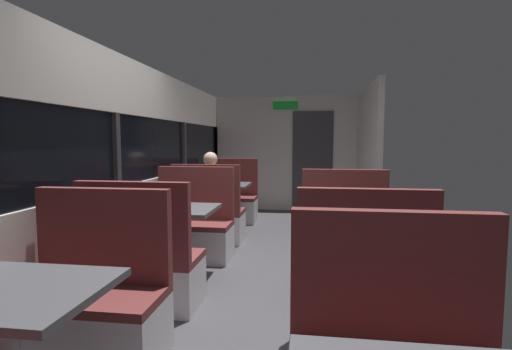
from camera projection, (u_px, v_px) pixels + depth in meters
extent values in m
cube|color=#423F44|center=(257.00, 286.00, 3.80)|extent=(3.30, 9.20, 0.02)
cube|color=beige|center=(117.00, 233.00, 3.96)|extent=(0.08, 8.40, 0.95)
cube|color=beige|center=(112.00, 82.00, 3.83)|extent=(0.08, 8.40, 0.60)
cube|color=black|center=(113.00, 150.00, 3.89)|extent=(0.03, 8.40, 0.75)
cube|color=#2D2D30|center=(116.00, 150.00, 3.88)|extent=(0.06, 0.08, 0.75)
cube|color=#2D2D30|center=(184.00, 147.00, 5.95)|extent=(0.06, 0.08, 0.75)
cube|color=#2D2D30|center=(217.00, 145.00, 8.03)|extent=(0.06, 0.08, 0.75)
cube|color=beige|center=(285.00, 154.00, 7.84)|extent=(2.90, 0.08, 2.30)
cube|color=#333338|center=(312.00, 162.00, 7.73)|extent=(0.80, 0.04, 2.00)
cube|color=green|center=(285.00, 105.00, 7.70)|extent=(0.50, 0.03, 0.16)
cube|color=beige|center=(367.00, 157.00, 6.46)|extent=(0.08, 2.40, 2.30)
cube|color=#4C4C51|center=(6.00, 292.00, 1.80)|extent=(0.90, 0.70, 0.04)
cube|color=silver|center=(90.00, 331.00, 2.50)|extent=(0.95, 0.50, 0.39)
cube|color=brown|center=(88.00, 297.00, 2.48)|extent=(0.95, 0.50, 0.06)
cube|color=brown|center=(104.00, 235.00, 2.66)|extent=(0.95, 0.08, 0.65)
cylinder|color=#9E9EA3|center=(172.00, 245.00, 3.98)|extent=(0.10, 0.10, 0.70)
cube|color=#4C4C51|center=(171.00, 209.00, 3.94)|extent=(0.90, 0.70, 0.04)
cube|color=silver|center=(145.00, 283.00, 3.34)|extent=(0.95, 0.50, 0.39)
cube|color=brown|center=(145.00, 257.00, 3.32)|extent=(0.95, 0.50, 0.06)
cube|color=brown|center=(132.00, 222.00, 3.08)|extent=(0.95, 0.08, 0.65)
cube|color=silver|center=(192.00, 243.00, 4.64)|extent=(0.95, 0.50, 0.39)
cube|color=brown|center=(191.00, 224.00, 4.62)|extent=(0.95, 0.50, 0.06)
cube|color=brown|center=(196.00, 193.00, 4.80)|extent=(0.95, 0.08, 0.65)
cylinder|color=#9E9EA3|center=(220.00, 208.00, 6.12)|extent=(0.10, 0.10, 0.70)
cube|color=#4C4C51|center=(220.00, 185.00, 6.08)|extent=(0.90, 0.70, 0.04)
cube|color=silver|center=(210.00, 227.00, 5.48)|extent=(0.95, 0.50, 0.39)
cube|color=brown|center=(210.00, 212.00, 5.46)|extent=(0.95, 0.50, 0.06)
cube|color=brown|center=(205.00, 188.00, 5.22)|extent=(0.95, 0.08, 0.65)
cube|color=silver|center=(229.00, 210.00, 6.78)|extent=(0.95, 0.50, 0.39)
cube|color=brown|center=(229.00, 198.00, 6.76)|extent=(0.95, 0.50, 0.06)
cube|color=brown|center=(231.00, 177.00, 6.94)|extent=(0.95, 0.08, 0.65)
cube|color=brown|center=(392.00, 279.00, 1.81)|extent=(0.95, 0.08, 0.65)
cylinder|color=#9E9EA3|center=(352.00, 258.00, 3.53)|extent=(0.10, 0.10, 0.70)
cube|color=#4C4C51|center=(353.00, 218.00, 3.50)|extent=(0.90, 0.70, 0.04)
cube|color=silver|center=(361.00, 305.00, 2.89)|extent=(0.95, 0.50, 0.39)
cube|color=brown|center=(361.00, 276.00, 2.87)|extent=(0.95, 0.50, 0.06)
cube|color=brown|center=(367.00, 236.00, 2.63)|extent=(0.95, 0.08, 0.65)
cube|color=silver|center=(345.00, 254.00, 4.19)|extent=(0.95, 0.50, 0.39)
cube|color=brown|center=(346.00, 233.00, 4.17)|extent=(0.95, 0.50, 0.06)
cube|color=brown|center=(345.00, 198.00, 4.35)|extent=(0.95, 0.08, 0.65)
cube|color=#26262D|center=(210.00, 225.00, 5.48)|extent=(0.30, 0.36, 0.45)
cube|color=#8C664C|center=(210.00, 188.00, 5.48)|extent=(0.34, 0.22, 0.60)
sphere|color=beige|center=(210.00, 159.00, 5.46)|extent=(0.20, 0.20, 0.20)
cylinder|color=#8C664C|center=(200.00, 185.00, 5.68)|extent=(0.07, 0.28, 0.07)
cylinder|color=#8C664C|center=(227.00, 185.00, 5.63)|extent=(0.07, 0.28, 0.07)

